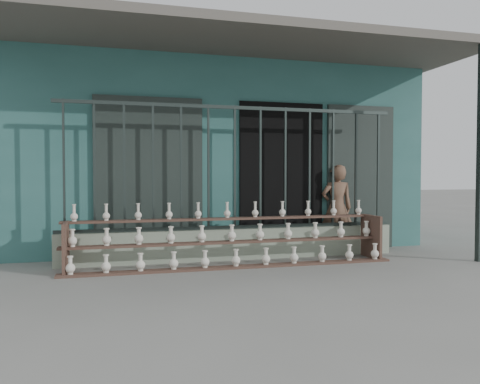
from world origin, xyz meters
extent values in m
plane|color=slate|center=(0.00, 0.00, 0.00)|extent=(60.00, 60.00, 0.00)
cube|color=#2D605C|center=(0.00, 4.30, 1.60)|extent=(7.00, 5.00, 3.20)
cube|color=black|center=(0.90, 1.82, 1.20)|extent=(1.40, 0.12, 2.40)
cube|color=black|center=(-1.20, 1.78, 1.20)|extent=(1.60, 0.08, 2.40)
cube|color=black|center=(2.30, 1.78, 1.20)|extent=(1.20, 0.08, 2.40)
cube|color=#59544C|center=(0.00, 1.20, 3.15)|extent=(7.40, 2.00, 0.12)
cube|color=#91A089|center=(0.00, 1.30, 0.23)|extent=(5.00, 0.20, 0.45)
cube|color=#283330|center=(-2.35, 1.30, 1.35)|extent=(0.03, 0.03, 1.80)
cube|color=#283330|center=(-1.96, 1.30, 1.35)|extent=(0.03, 0.03, 1.80)
cube|color=#283330|center=(-1.57, 1.30, 1.35)|extent=(0.03, 0.03, 1.80)
cube|color=#283330|center=(-1.18, 1.30, 1.35)|extent=(0.03, 0.03, 1.80)
cube|color=#283330|center=(-0.78, 1.30, 1.35)|extent=(0.03, 0.03, 1.80)
cube|color=#283330|center=(-0.39, 1.30, 1.35)|extent=(0.03, 0.03, 1.80)
cube|color=#283330|center=(0.00, 1.30, 1.35)|extent=(0.03, 0.03, 1.80)
cube|color=#283330|center=(0.39, 1.30, 1.35)|extent=(0.03, 0.03, 1.80)
cube|color=#283330|center=(0.78, 1.30, 1.35)|extent=(0.03, 0.03, 1.80)
cube|color=#283330|center=(1.17, 1.30, 1.35)|extent=(0.03, 0.03, 1.80)
cube|color=#283330|center=(1.57, 1.30, 1.35)|extent=(0.03, 0.03, 1.80)
cube|color=#283330|center=(1.96, 1.30, 1.35)|extent=(0.03, 0.03, 1.80)
cube|color=#283330|center=(2.35, 1.30, 1.35)|extent=(0.03, 0.03, 1.80)
cube|color=#283330|center=(0.00, 1.30, 2.22)|extent=(5.00, 0.04, 0.05)
cube|color=#283330|center=(0.00, 1.30, 0.47)|extent=(5.00, 0.04, 0.05)
cube|color=brown|center=(-0.15, 0.65, 0.01)|extent=(4.50, 0.18, 0.03)
cube|color=brown|center=(-0.15, 0.90, 0.32)|extent=(4.50, 0.18, 0.03)
cube|color=brown|center=(-0.15, 1.15, 0.61)|extent=(4.50, 0.18, 0.03)
cube|color=brown|center=(-2.30, 0.90, 0.32)|extent=(0.04, 0.55, 0.64)
cube|color=brown|center=(2.00, 0.90, 0.32)|extent=(0.04, 0.55, 0.64)
imported|color=brown|center=(1.82, 1.67, 0.70)|extent=(0.56, 0.42, 1.40)
camera|label=1|loc=(-1.67, -5.32, 1.23)|focal=35.00mm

